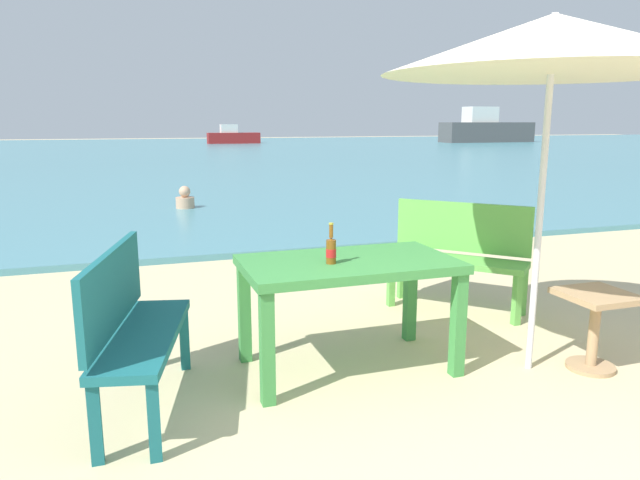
{
  "coord_description": "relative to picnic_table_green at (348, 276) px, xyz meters",
  "views": [
    {
      "loc": [
        -1.91,
        -1.89,
        1.65
      ],
      "look_at": [
        -0.28,
        3.0,
        0.6
      ],
      "focal_mm": 32.57,
      "sensor_mm": 36.0,
      "label": 1
    }
  ],
  "objects": [
    {
      "name": "boat_cargo_ship",
      "position": [
        6.29,
        39.5,
        -0.07
      ],
      "size": [
        3.79,
        1.03,
        1.38
      ],
      "color": "maroon",
      "rests_on": "sea_water"
    },
    {
      "name": "patio_umbrella",
      "position": [
        1.17,
        -0.4,
        1.47
      ],
      "size": [
        2.1,
        2.1,
        2.3
      ],
      "color": "silver",
      "rests_on": "ground_plane"
    },
    {
      "name": "picnic_table_green",
      "position": [
        0.0,
        0.0,
        0.0
      ],
      "size": [
        1.4,
        0.8,
        0.76
      ],
      "color": "#3D8C42",
      "rests_on": "ground_plane"
    },
    {
      "name": "bench_green_left",
      "position": [
        1.4,
        0.9,
        -0.11
      ],
      "size": [
        1.09,
        1.11,
        0.95
      ],
      "color": "#60B24C",
      "rests_on": "ground_plane"
    },
    {
      "name": "swimmer_person",
      "position": [
        -0.35,
        7.45,
        -0.41
      ],
      "size": [
        0.34,
        0.34,
        0.41
      ],
      "color": "tan",
      "rests_on": "sea_water"
    },
    {
      "name": "boat_barge",
      "position": [
        25.5,
        36.03,
        0.4
      ],
      "size": [
        7.42,
        2.02,
        2.7
      ],
      "color": "#4C4C4C",
      "rests_on": "sea_water"
    },
    {
      "name": "bench_teal_center",
      "position": [
        -1.38,
        -0.15,
        -0.11
      ],
      "size": [
        0.63,
        1.25,
        0.95
      ],
      "color": "#196066",
      "rests_on": "ground_plane"
    },
    {
      "name": "sea_water",
      "position": [
        0.55,
        28.42,
        -0.61
      ],
      "size": [
        120.0,
        50.0,
        0.08
      ],
      "primitive_type": "cube",
      "color": "teal",
      "rests_on": "ground_plane"
    },
    {
      "name": "beer_bottle_amber",
      "position": [
        -0.15,
        -0.06,
        0.2
      ],
      "size": [
        0.07,
        0.07,
        0.26
      ],
      "color": "brown",
      "rests_on": "picnic_table_green"
    },
    {
      "name": "side_table_wood",
      "position": [
        1.56,
        -0.55,
        -0.3
      ],
      "size": [
        0.44,
        0.44,
        0.54
      ],
      "color": "tan",
      "rests_on": "ground_plane"
    }
  ]
}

